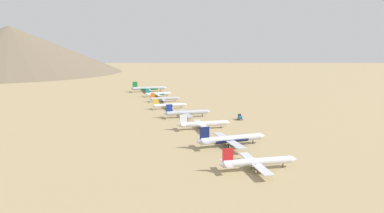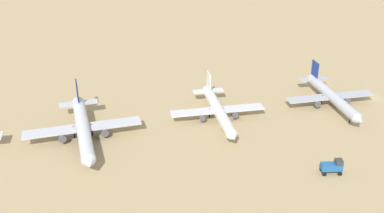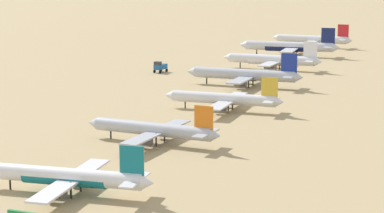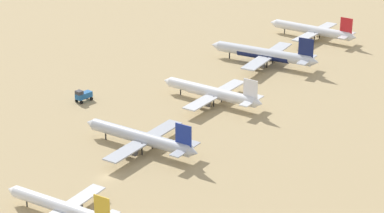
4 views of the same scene
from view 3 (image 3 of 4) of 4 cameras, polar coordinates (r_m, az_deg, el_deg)
name	(u,v)px [view 3 (image 3 of 4)]	position (r m, az deg, el deg)	size (l,w,h in m)	color
ground_plane	(234,96)	(197.38, 3.35, 0.83)	(1800.00, 1800.00, 0.00)	tan
parked_jet_0	(313,39)	(325.56, 9.63, 5.31)	(36.87, 29.88, 10.66)	silver
parked_jet_1	(290,47)	(290.14, 7.84, 4.76)	(40.89, 33.30, 11.79)	silver
parked_jet_2	(273,60)	(250.53, 6.47, 3.72)	(35.78, 28.97, 10.34)	silver
parked_jet_3	(245,75)	(213.51, 4.27, 2.54)	(36.37, 29.50, 10.50)	#B2B7C1
parked_jet_4	(225,99)	(176.32, 2.63, 0.61)	(30.91, 25.13, 8.91)	silver
parked_jet_5	(154,130)	(143.19, -3.07, -1.85)	(30.00, 24.33, 8.66)	#B2B7C1
parked_jet_6	(66,177)	(112.90, -10.00, -5.56)	(29.43, 24.03, 8.50)	white
service_truck	(160,66)	(242.45, -2.57, 3.22)	(3.34, 5.47, 3.90)	#1E5999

